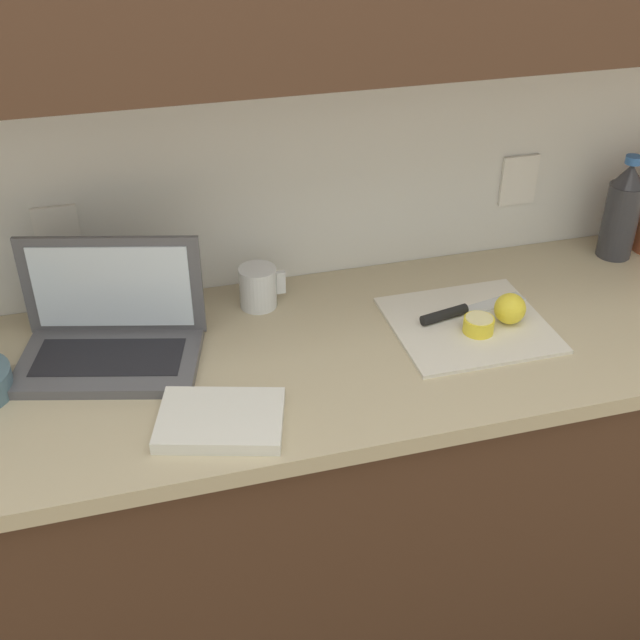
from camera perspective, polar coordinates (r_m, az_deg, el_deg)
ground_plane at (r=2.24m, az=-3.37°, el=-21.76°), size 12.00×12.00×0.00m
counter_unit at (r=1.88m, az=-4.43°, el=-13.75°), size 2.44×0.61×0.90m
laptop at (r=1.63m, az=-14.66°, el=-0.73°), size 0.39×0.30×0.23m
cutting_board at (r=1.71m, az=10.58°, el=-0.41°), size 0.32×0.30×0.01m
knife at (r=1.73m, az=9.65°, el=0.56°), size 0.26×0.08×0.02m
lemon_half_cut at (r=1.68m, az=11.21°, el=-0.33°), size 0.06×0.06×0.03m
lemon_whole_beside at (r=1.72m, az=13.36°, el=0.79°), size 0.07×0.07×0.07m
bottle_green_soda at (r=2.04m, az=20.69°, el=7.23°), size 0.08×0.08×0.25m
measuring_cup at (r=1.74m, az=-4.40°, el=2.35°), size 0.10×0.08×0.09m
dish_towel at (r=1.44m, az=-7.08°, el=-7.06°), size 0.26×0.21×0.02m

